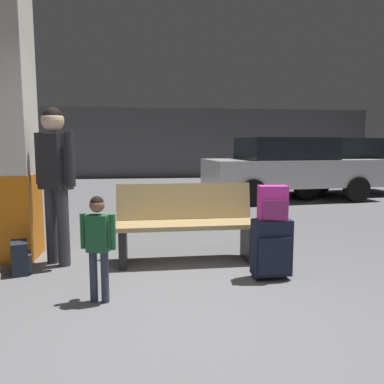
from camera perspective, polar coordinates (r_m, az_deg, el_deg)
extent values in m
cube|color=slate|center=(6.77, -3.87, -4.75)|extent=(18.00, 18.00, 0.10)
cube|color=#565658|center=(15.48, -5.67, 7.33)|extent=(18.00, 0.12, 2.80)
cube|color=orange|center=(4.96, -25.49, -3.35)|extent=(0.57, 0.57, 1.00)
cube|color=silver|center=(4.94, -26.49, 14.58)|extent=(0.56, 0.56, 2.09)
cube|color=tan|center=(4.32, -0.78, -4.94)|extent=(1.61, 0.46, 0.05)
cube|color=tan|center=(4.52, -1.16, -1.37)|extent=(1.60, 0.13, 0.42)
cube|color=black|center=(4.35, -10.32, -8.12)|extent=(0.09, 0.40, 0.41)
cube|color=black|center=(4.51, 8.42, -7.52)|extent=(0.09, 0.40, 0.41)
cube|color=#191E33|center=(3.92, 11.86, -8.12)|extent=(0.39, 0.21, 0.56)
cube|color=#191E33|center=(3.83, 12.42, -9.41)|extent=(0.34, 0.03, 0.36)
cube|color=#A5A5AA|center=(3.93, 11.55, -4.04)|extent=(0.14, 0.03, 0.02)
cylinder|color=black|center=(4.03, 9.13, -12.10)|extent=(0.02, 0.04, 0.04)
cylinder|color=black|center=(4.14, 13.45, -11.71)|extent=(0.02, 0.04, 0.04)
cube|color=#D833A5|center=(3.82, 12.03, -1.59)|extent=(0.30, 0.19, 0.34)
cube|color=#8E2B70|center=(3.74, 12.33, -2.59)|extent=(0.23, 0.05, 0.19)
cylinder|color=black|center=(3.80, 12.09, 0.76)|extent=(0.06, 0.03, 0.02)
cylinder|color=#33384C|center=(3.39, -12.97, -12.37)|extent=(0.07, 0.07, 0.45)
cylinder|color=#33384C|center=(3.43, -14.59, -12.20)|extent=(0.07, 0.07, 0.45)
cube|color=#1E5933|center=(3.30, -13.98, -6.05)|extent=(0.20, 0.15, 0.32)
cylinder|color=#1E5933|center=(3.25, -11.87, -5.91)|extent=(0.05, 0.05, 0.30)
cylinder|color=#1E5933|center=(3.35, -16.05, -5.65)|extent=(0.05, 0.05, 0.30)
sphere|color=brown|center=(3.26, -14.11, -1.92)|extent=(0.13, 0.13, 0.13)
sphere|color=black|center=(3.25, -14.12, -1.61)|extent=(0.12, 0.12, 0.12)
cylinder|color=white|center=(3.41, -14.40, -5.38)|extent=(0.06, 0.06, 0.10)
cylinder|color=red|center=(3.39, -14.43, -4.15)|extent=(0.01, 0.01, 0.06)
cylinder|color=#38383D|center=(4.44, -18.79, -5.16)|extent=(0.13, 0.13, 0.86)
cylinder|color=#38383D|center=(4.59, -20.37, -4.83)|extent=(0.13, 0.13, 0.86)
cube|color=#232326|center=(4.42, -19.99, 4.31)|extent=(0.40, 0.38, 0.61)
cylinder|color=#232326|center=(4.23, -17.89, 4.70)|extent=(0.10, 0.10, 0.58)
cylinder|color=#232326|center=(4.62, -21.95, 4.71)|extent=(0.10, 0.10, 0.58)
sphere|color=beige|center=(4.43, -20.24, 10.06)|extent=(0.24, 0.24, 0.24)
sphere|color=black|center=(4.43, -20.26, 10.50)|extent=(0.22, 0.22, 0.22)
cube|color=#1E232D|center=(4.41, -24.51, -8.97)|extent=(0.24, 0.32, 0.34)
cube|color=#333842|center=(4.42, -23.23, -9.54)|extent=(0.10, 0.23, 0.19)
cylinder|color=black|center=(4.37, -24.62, -6.98)|extent=(0.04, 0.06, 0.02)
cube|color=silver|center=(9.60, 14.53, 2.90)|extent=(4.25, 2.11, 0.64)
cube|color=black|center=(9.51, 13.83, 6.38)|extent=(2.25, 1.75, 0.52)
cylinder|color=black|center=(10.96, 18.61, 1.31)|extent=(0.62, 0.26, 0.60)
cylinder|color=black|center=(9.64, 23.54, 0.34)|extent=(0.62, 0.26, 0.60)
cylinder|color=black|center=(9.87, 5.59, 1.04)|extent=(0.62, 0.26, 0.60)
cylinder|color=black|center=(8.37, 9.03, -0.10)|extent=(0.62, 0.26, 0.60)
cube|color=slate|center=(10.97, 20.75, 3.16)|extent=(4.26, 2.14, 0.64)
cube|color=black|center=(10.86, 20.23, 6.22)|extent=(2.26, 1.76, 0.52)
cylinder|color=black|center=(12.39, 23.61, 1.72)|extent=(0.62, 0.27, 0.60)
cylinder|color=black|center=(11.04, 12.73, 1.55)|extent=(0.62, 0.27, 0.60)
cylinder|color=black|center=(9.63, 16.88, 0.62)|extent=(0.62, 0.27, 0.60)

